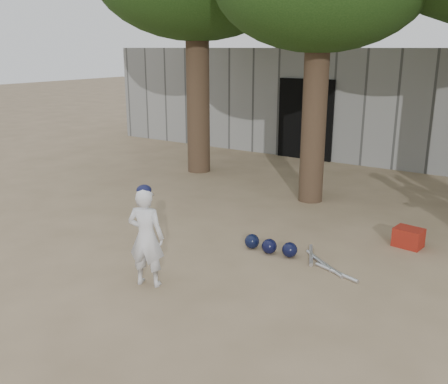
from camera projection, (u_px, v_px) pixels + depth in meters
The scene contains 6 objects.
ground at pixel (151, 265), 7.17m from camera, with size 70.00×70.00×0.00m, color #937C5E.
boy_player at pixel (146, 237), 6.41m from camera, with size 0.48×0.32×1.33m, color silver.
red_bag at pixel (408, 237), 7.80m from camera, with size 0.42×0.32×0.30m, color maroon.
back_building at pixel (378, 100), 15.03m from camera, with size 16.00×5.24×3.00m.
helmet_row at pixel (270, 246), 7.57m from camera, with size 0.87×0.27×0.23m.
bat_pile at pixel (323, 263), 7.16m from camera, with size 1.06×0.84×0.06m.
Camera 1 is at (4.51, -4.92, 3.01)m, focal length 40.00 mm.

